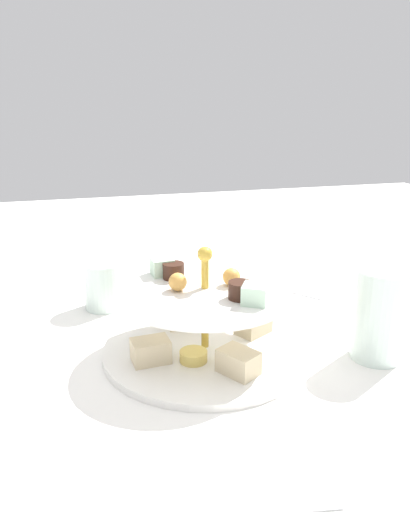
{
  "coord_description": "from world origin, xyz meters",
  "views": [
    {
      "loc": [
        0.59,
        -0.16,
        0.33
      ],
      "look_at": [
        0.0,
        0.0,
        0.14
      ],
      "focal_mm": 35.03,
      "sensor_mm": 36.0,
      "label": 1
    }
  ],
  "objects": [
    {
      "name": "water_glass_tall_right",
      "position": [
        0.07,
        0.22,
        0.06
      ],
      "size": [
        0.07,
        0.07,
        0.12
      ],
      "primitive_type": "cylinder",
      "color": "silver",
      "rests_on": "ground_plane"
    },
    {
      "name": "tiered_serving_stand",
      "position": [
        0.0,
        -0.0,
        0.04
      ],
      "size": [
        0.28,
        0.28,
        0.15
      ],
      "color": "white",
      "rests_on": "ground_plane"
    },
    {
      "name": "ground_plane",
      "position": [
        0.0,
        0.0,
        0.0
      ],
      "size": [
        2.4,
        2.4,
        0.0
      ],
      "primitive_type": "plane",
      "color": "white"
    },
    {
      "name": "teacup_with_saucer",
      "position": [
        -0.24,
        -0.0,
        0.02
      ],
      "size": [
        0.09,
        0.09,
        0.05
      ],
      "color": "white",
      "rests_on": "ground_plane"
    },
    {
      "name": "butter_knife_right",
      "position": [
        -0.2,
        0.2,
        0.0
      ],
      "size": [
        0.14,
        0.11,
        0.0
      ],
      "primitive_type": "cube",
      "rotation": [
        0.0,
        0.0,
        3.79
      ],
      "color": "silver",
      "rests_on": "ground_plane"
    },
    {
      "name": "butter_knife_left",
      "position": [
        0.28,
        -0.04,
        0.0
      ],
      "size": [
        0.04,
        0.17,
        0.0
      ],
      "primitive_type": "cube",
      "rotation": [
        0.0,
        0.0,
        1.41
      ],
      "color": "silver",
      "rests_on": "ground_plane"
    },
    {
      "name": "water_glass_short_left",
      "position": [
        -0.2,
        -0.12,
        0.04
      ],
      "size": [
        0.06,
        0.06,
        0.08
      ],
      "primitive_type": "cylinder",
      "color": "silver",
      "rests_on": "ground_plane"
    }
  ]
}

